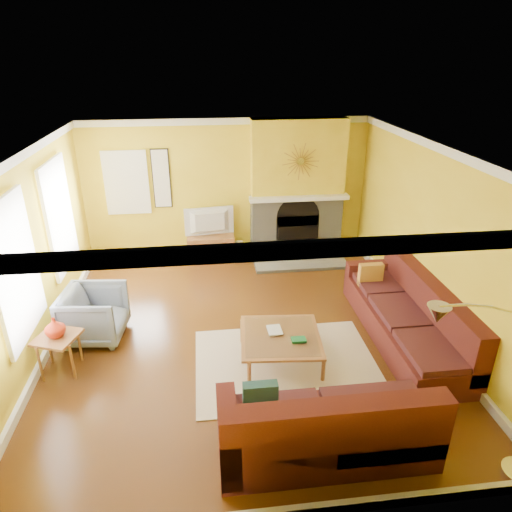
{
  "coord_description": "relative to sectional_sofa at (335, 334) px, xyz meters",
  "views": [
    {
      "loc": [
        -0.49,
        -5.68,
        3.85
      ],
      "look_at": [
        0.25,
        0.4,
        1.06
      ],
      "focal_mm": 32.0,
      "sensor_mm": 36.0,
      "label": 1
    }
  ],
  "objects": [
    {
      "name": "floor",
      "position": [
        -1.15,
        0.84,
        -0.46
      ],
      "size": [
        5.5,
        6.0,
        0.02
      ],
      "primitive_type": "cube",
      "color": "brown",
      "rests_on": "ground"
    },
    {
      "name": "ceiling",
      "position": [
        -1.15,
        0.84,
        2.26
      ],
      "size": [
        5.5,
        6.0,
        0.02
      ],
      "primitive_type": "cube",
      "color": "white",
      "rests_on": "ground"
    },
    {
      "name": "wall_back",
      "position": [
        -1.15,
        3.85,
        0.9
      ],
      "size": [
        5.5,
        0.02,
        2.7
      ],
      "primitive_type": "cube",
      "color": "yellow",
      "rests_on": "ground"
    },
    {
      "name": "wall_front",
      "position": [
        -1.15,
        -2.17,
        0.9
      ],
      "size": [
        5.5,
        0.02,
        2.7
      ],
      "primitive_type": "cube",
      "color": "yellow",
      "rests_on": "ground"
    },
    {
      "name": "wall_left",
      "position": [
        -3.91,
        0.84,
        0.9
      ],
      "size": [
        0.02,
        6.0,
        2.7
      ],
      "primitive_type": "cube",
      "color": "yellow",
      "rests_on": "ground"
    },
    {
      "name": "wall_right",
      "position": [
        1.61,
        0.84,
        0.9
      ],
      "size": [
        0.02,
        6.0,
        2.7
      ],
      "primitive_type": "cube",
      "color": "yellow",
      "rests_on": "ground"
    },
    {
      "name": "baseboard",
      "position": [
        -1.15,
        0.84,
        -0.39
      ],
      "size": [
        5.5,
        6.0,
        0.12
      ],
      "primitive_type": null,
      "color": "white",
      "rests_on": "floor"
    },
    {
      "name": "crown_molding",
      "position": [
        -1.15,
        0.84,
        2.19
      ],
      "size": [
        5.5,
        6.0,
        0.12
      ],
      "primitive_type": null,
      "color": "white",
      "rests_on": "ceiling"
    },
    {
      "name": "window_left_near",
      "position": [
        -3.87,
        2.14,
        1.05
      ],
      "size": [
        0.06,
        1.22,
        1.72
      ],
      "primitive_type": "cube",
      "color": "white",
      "rests_on": "wall_left"
    },
    {
      "name": "window_left_far",
      "position": [
        -3.87,
        0.24,
        1.05
      ],
      "size": [
        0.06,
        1.22,
        1.72
      ],
      "primitive_type": "cube",
      "color": "white",
      "rests_on": "wall_left"
    },
    {
      "name": "window_back",
      "position": [
        -3.05,
        3.8,
        1.1
      ],
      "size": [
        0.82,
        0.06,
        1.22
      ],
      "primitive_type": "cube",
      "color": "white",
      "rests_on": "wall_back"
    },
    {
      "name": "wall_art",
      "position": [
        -2.4,
        3.81,
        1.15
      ],
      "size": [
        0.34,
        0.04,
        1.14
      ],
      "primitive_type": "cube",
      "color": "white",
      "rests_on": "wall_back"
    },
    {
      "name": "fireplace",
      "position": [
        0.2,
        3.64,
        0.9
      ],
      "size": [
        1.8,
        0.4,
        2.7
      ],
      "primitive_type": null,
      "color": "gray",
      "rests_on": "floor"
    },
    {
      "name": "mantel",
      "position": [
        0.2,
        3.4,
        0.8
      ],
      "size": [
        1.92,
        0.22,
        0.08
      ],
      "primitive_type": "cube",
      "color": "white",
      "rests_on": "fireplace"
    },
    {
      "name": "hearth",
      "position": [
        0.2,
        3.09,
        -0.42
      ],
      "size": [
        1.8,
        0.7,
        0.06
      ],
      "primitive_type": "cube",
      "color": "gray",
      "rests_on": "floor"
    },
    {
      "name": "sunburst",
      "position": [
        0.2,
        3.41,
        1.5
      ],
      "size": [
        0.7,
        0.04,
        0.7
      ],
      "primitive_type": null,
      "color": "olive",
      "rests_on": "fireplace"
    },
    {
      "name": "rug",
      "position": [
        -0.64,
        0.03,
        -0.44
      ],
      "size": [
        2.4,
        1.8,
        0.02
      ],
      "primitive_type": "cube",
      "color": "beige",
      "rests_on": "floor"
    },
    {
      "name": "sectional_sofa",
      "position": [
        0.0,
        0.0,
        0.0
      ],
      "size": [
        3.2,
        3.71,
        0.9
      ],
      "primitive_type": null,
      "color": "#521C1A",
      "rests_on": "floor"
    },
    {
      "name": "coffee_table",
      "position": [
        -0.71,
        0.12,
        -0.24
      ],
      "size": [
        1.13,
        1.13,
        0.41
      ],
      "primitive_type": null,
      "rotation": [
        0.0,
        0.0,
        -0.09
      ],
      "color": "white",
      "rests_on": "floor"
    },
    {
      "name": "media_console",
      "position": [
        -1.52,
        3.53,
        -0.2
      ],
      "size": [
        0.92,
        0.41,
        0.51
      ],
      "primitive_type": "cube",
      "color": "#9B6538",
      "rests_on": "floor"
    },
    {
      "name": "tv",
      "position": [
        -1.52,
        3.53,
        0.33
      ],
      "size": [
        0.97,
        0.24,
        0.56
      ],
      "primitive_type": "imported",
      "rotation": [
        0.0,
        0.0,
        3.26
      ],
      "color": "black",
      "rests_on": "media_console"
    },
    {
      "name": "subwoofer",
      "position": [
        -1.01,
        3.62,
        -0.31
      ],
      "size": [
        0.28,
        0.28,
        0.28
      ],
      "primitive_type": "cube",
      "color": "white",
      "rests_on": "floor"
    },
    {
      "name": "armchair",
      "position": [
        -3.26,
        1.0,
        -0.07
      ],
      "size": [
        0.93,
        0.91,
        0.77
      ],
      "primitive_type": "imported",
      "rotation": [
        0.0,
        0.0,
        1.46
      ],
      "color": "gray",
      "rests_on": "floor"
    },
    {
      "name": "side_table",
      "position": [
        -3.56,
        0.27,
        -0.18
      ],
      "size": [
        0.62,
        0.62,
        0.54
      ],
      "primitive_type": null,
      "rotation": [
        0.0,
        0.0,
        -0.35
      ],
      "color": "#9B6538",
      "rests_on": "floor"
    },
    {
      "name": "vase",
      "position": [
        -3.56,
        0.27,
        0.22
      ],
      "size": [
        0.32,
        0.32,
        0.27
      ],
      "primitive_type": "imported",
      "rotation": [
        0.0,
        0.0,
        -0.3
      ],
      "color": "red",
      "rests_on": "side_table"
    },
    {
      "name": "book",
      "position": [
        -0.86,
        0.22,
        -0.03
      ],
      "size": [
        0.2,
        0.26,
        0.02
      ],
      "primitive_type": "imported",
      "rotation": [
        0.0,
        0.0,
        0.04
      ],
      "color": "white",
      "rests_on": "coffee_table"
    },
    {
      "name": "arc_lamp",
      "position": [
        0.8,
        -1.96,
        0.56
      ],
      "size": [
        1.29,
        0.36,
        2.02
      ],
      "primitive_type": null,
      "color": "silver",
      "rests_on": "floor"
    }
  ]
}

